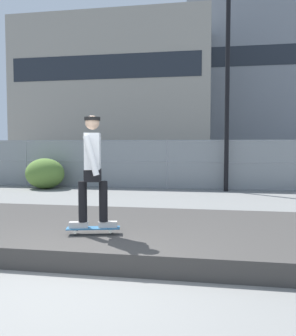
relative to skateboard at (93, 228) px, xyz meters
The scene contains 10 objects.
ground_plane 1.45m from the skateboard, 85.92° to the right, with size 120.00×120.00×0.00m, color slate.
gravel_berm 0.83m from the skateboard, 82.81° to the left, with size 14.74×3.38×0.29m, color #3D3A38.
skateboard is the anchor object (origin of this frame).
skater 0.96m from the skateboard, 88.21° to the left, with size 0.72×0.62×1.68m.
chain_fence 8.37m from the skateboard, 89.32° to the left, with size 23.01×0.06×1.85m.
street_lamp 9.39m from the skateboard, 74.12° to the left, with size 0.44×0.44×7.72m.
parked_car_near 11.58m from the skateboard, 111.32° to the left, with size 4.42×1.99×1.66m.
library_building 40.11m from the skateboard, 103.75° to the left, with size 21.93×13.84×15.74m.
office_block 51.24m from the skateboard, 77.98° to the left, with size 24.05×14.32×20.63m.
shrub_left 8.83m from the skateboard, 120.43° to the left, with size 1.50×1.22×1.16m.
Camera 1 is at (1.65, -3.78, 1.64)m, focal length 38.66 mm.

